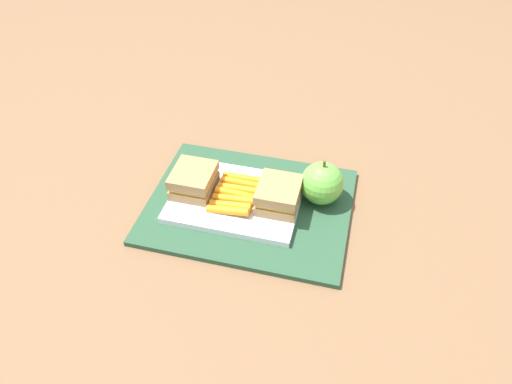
# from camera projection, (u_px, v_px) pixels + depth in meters

# --- Properties ---
(ground_plane) EXTENTS (2.40, 2.40, 0.00)m
(ground_plane) POSITION_uv_depth(u_px,v_px,m) (249.00, 208.00, 0.87)
(ground_plane) COLOR brown
(lunchbag_mat) EXTENTS (0.36, 0.28, 0.01)m
(lunchbag_mat) POSITION_uv_depth(u_px,v_px,m) (249.00, 206.00, 0.87)
(lunchbag_mat) COLOR #284C33
(lunchbag_mat) RESTS_ON ground_plane
(food_tray) EXTENTS (0.23, 0.17, 0.01)m
(food_tray) POSITION_uv_depth(u_px,v_px,m) (236.00, 199.00, 0.87)
(food_tray) COLOR white
(food_tray) RESTS_ON lunchbag_mat
(sandwich_half_left) EXTENTS (0.07, 0.08, 0.04)m
(sandwich_half_left) POSITION_uv_depth(u_px,v_px,m) (194.00, 180.00, 0.86)
(sandwich_half_left) COLOR #9E7A4C
(sandwich_half_left) RESTS_ON food_tray
(sandwich_half_right) EXTENTS (0.07, 0.08, 0.04)m
(sandwich_half_right) POSITION_uv_depth(u_px,v_px,m) (279.00, 195.00, 0.84)
(sandwich_half_right) COLOR #9E7A4C
(sandwich_half_right) RESTS_ON food_tray
(carrot_sticks_bundle) EXTENTS (0.08, 0.10, 0.02)m
(carrot_sticks_bundle) POSITION_uv_depth(u_px,v_px,m) (236.00, 194.00, 0.86)
(carrot_sticks_bundle) COLOR orange
(carrot_sticks_bundle) RESTS_ON food_tray
(apple) EXTENTS (0.08, 0.08, 0.09)m
(apple) POSITION_uv_depth(u_px,v_px,m) (322.00, 183.00, 0.85)
(apple) COLOR #66B742
(apple) RESTS_ON lunchbag_mat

